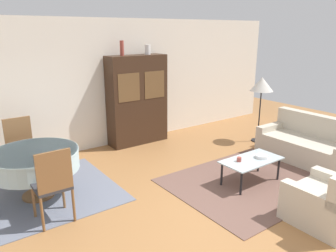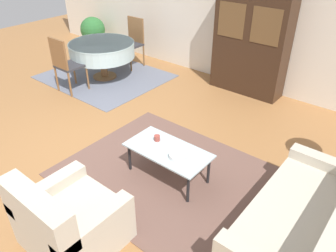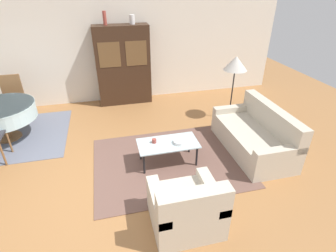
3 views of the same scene
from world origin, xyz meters
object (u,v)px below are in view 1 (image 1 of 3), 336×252
Objects in this scene: floor_lamp at (262,86)px; vase_tall at (122,48)px; display_cabinet at (137,100)px; bowl at (262,156)px; coffee_table at (251,162)px; dining_chair_near at (53,182)px; cup at (239,159)px; dining_chair_far at (21,145)px; armchair at (330,202)px; vase_short at (148,50)px; dining_table at (35,161)px; couch at (308,145)px.

floor_lamp is 3.13m from vase_tall.
display_cabinet is at bearing 145.65° from floor_lamp.
coffee_table is at bearing 164.00° from bowl.
vase_tall reaches higher than dining_chair_near.
coffee_table is 0.25m from cup.
display_cabinet reaches higher than dining_chair_far.
vase_tall is (-0.96, 2.93, 1.66)m from bowl.
dining_chair_far reaches higher than coffee_table.
armchair is at bearing -102.04° from bowl.
display_cabinet is at bearing -170.80° from dining_chair_far.
dining_chair_far is (-2.90, 3.85, 0.28)m from armchair.
vase_tall is (-0.68, 4.27, 1.79)m from armchair.
armchair is 0.60× the size of floor_lamp.
floor_lamp is 2.62m from vase_short.
armchair is at bearing -89.24° from vase_short.
coffee_table is 3.40m from dining_table.
dining_chair_near is at bearing 166.69° from cup.
vase_short reaches higher than cup.
armchair is 3.60m from dining_chair_near.
bowl is at bearing 92.48° from couch.
floor_lamp is (1.82, 1.33, 0.90)m from coffee_table.
dining_table reaches higher than coffee_table.
dining_chair_near is (-3.00, 0.72, 0.21)m from coffee_table.
floor_lamp is (2.26, -1.54, 0.30)m from display_cabinet.
dining_chair_near is at bearing 143.95° from armchair.
coffee_table is at bearing -13.50° from dining_chair_near.
bowl is 3.50m from vase_tall.
dining_table is at bearing 152.03° from coffee_table.
vase_short is (2.84, 2.16, 1.46)m from dining_chair_near.
dining_table is at bearing -155.66° from vase_short.
vase_tall is (2.22, 1.29, 1.51)m from dining_table.
dining_chair_far is 4.06m from bowl.
floor_lamp reaches higher than bowl.
vase_tall is (-2.47, 2.86, 1.79)m from couch.
armchair is 3.46m from floor_lamp.
cup is at bearing -148.24° from floor_lamp.
floor_lamp is at bearing 54.89° from armchair.
couch is 2.02× the size of armchair.
armchair is 0.45× the size of display_cabinet.
vase_short is at bearing 37.20° from dining_chair_near.
dining_chair_far reaches higher than bowl.
floor_lamp is (4.81, 0.61, 0.69)m from dining_chair_near.
coffee_table is 0.21m from bowl.
dining_chair_far is 3.37× the size of vase_tall.
dining_table is 0.87m from dining_chair_near.
display_cabinet is at bearing 36.74° from couch.
dining_table reaches higher than bowl.
cup is (-2.04, -1.27, -0.82)m from floor_lamp.
floor_lamp is at bearing -5.31° from couch.
floor_lamp is at bearing 7.24° from dining_chair_near.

